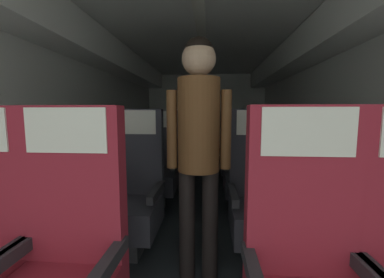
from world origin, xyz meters
The scene contains 16 objects.
ground centered at (0.00, 3.38, -0.01)m, with size 3.36×7.16×0.02m, color #23282D.
fuselage_shell centered at (0.00, 3.63, 1.63)m, with size 3.24×6.81×2.25m.
seat_a_left_aisle centered at (-0.51, 1.29, 0.50)m, with size 0.50×0.52×1.20m.
seat_b_left_window centered at (-0.98, 2.25, 0.50)m, with size 0.50×0.52×1.20m.
seat_b_left_aisle centered at (-0.52, 2.24, 0.50)m, with size 0.50×0.52×1.20m.
seat_b_right_aisle centered at (0.99, 2.25, 0.50)m, with size 0.50×0.52×1.20m.
seat_b_right_window centered at (0.52, 2.23, 0.50)m, with size 0.50×0.52×1.20m.
seat_c_left_window centered at (-0.98, 3.19, 0.50)m, with size 0.50×0.52×1.20m.
seat_c_left_aisle centered at (-0.52, 3.21, 0.50)m, with size 0.50×0.52×1.20m.
seat_c_right_aisle centered at (0.98, 3.22, 0.50)m, with size 0.50×0.52×1.20m.
seat_c_right_window centered at (0.52, 3.19, 0.50)m, with size 0.50×0.52×1.20m.
seat_d_left_window centered at (-0.98, 4.18, 0.50)m, with size 0.50×0.52×1.20m.
seat_d_left_aisle centered at (-0.52, 4.15, 0.50)m, with size 0.50×0.52×1.20m.
seat_d_right_aisle centered at (0.98, 4.16, 0.50)m, with size 0.50×0.52×1.20m.
seat_d_right_window centered at (0.52, 4.16, 0.50)m, with size 0.50×0.52×1.20m.
flight_attendant centered at (0.04, 1.96, 1.02)m, with size 0.43×0.28×1.65m.
Camera 1 is at (0.12, 0.40, 1.16)m, focal length 22.03 mm.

